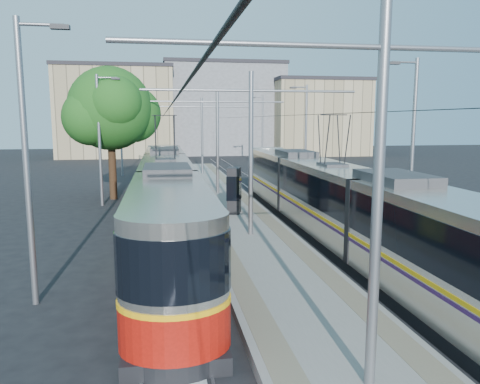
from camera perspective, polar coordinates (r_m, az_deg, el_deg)
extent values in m
plane|color=black|center=(13.40, 7.97, -14.50)|extent=(160.00, 160.00, 0.00)
cube|color=gray|center=(29.42, -2.01, -1.28)|extent=(4.00, 50.00, 0.30)
cube|color=gray|center=(29.24, -4.83, -1.06)|extent=(0.70, 50.00, 0.01)
cube|color=gray|center=(29.62, 0.77, -0.90)|extent=(0.70, 50.00, 0.01)
cube|color=gray|center=(29.20, -10.44, -1.77)|extent=(0.07, 70.00, 0.03)
cube|color=gray|center=(29.21, -7.63, -1.69)|extent=(0.07, 70.00, 0.03)
cube|color=gray|center=(29.95, 3.46, -1.37)|extent=(0.07, 70.00, 0.03)
cube|color=gray|center=(30.31, 6.11, -1.29)|extent=(0.07, 70.00, 0.03)
cube|color=black|center=(23.82, -8.89, -3.65)|extent=(2.30, 28.70, 0.40)
cube|color=#A6A198|center=(23.52, -8.99, 0.28)|extent=(2.40, 27.10, 2.90)
cube|color=black|center=(23.46, -9.02, 1.49)|extent=(2.43, 27.10, 1.30)
cube|color=#F0A70C|center=(23.59, -8.96, -0.68)|extent=(2.43, 27.10, 0.12)
cube|color=#A91209|center=(23.67, -8.94, -1.88)|extent=(2.42, 27.10, 1.10)
cube|color=#2D2D30|center=(23.34, -9.08, 4.17)|extent=(1.68, 3.00, 0.30)
cube|color=black|center=(21.45, 10.94, -5.09)|extent=(2.30, 27.91, 0.40)
cube|color=beige|center=(21.12, 11.07, -0.74)|extent=(2.40, 26.31, 2.90)
cube|color=black|center=(21.05, 11.11, 0.61)|extent=(2.43, 26.31, 1.30)
cube|color=#DAA50B|center=(21.19, 11.04, -1.80)|extent=(2.43, 26.31, 0.12)
cube|color=#301446|center=(21.22, 11.03, -2.20)|extent=(2.43, 26.31, 0.10)
cube|color=#2D2D30|center=(20.92, 11.20, 3.59)|extent=(1.68, 3.00, 0.30)
cylinder|color=gray|center=(8.73, 16.40, -1.32)|extent=(0.20, 0.20, 7.00)
cylinder|color=gray|center=(8.69, 17.20, 16.49)|extent=(9.20, 0.10, 0.10)
cylinder|color=gray|center=(20.14, 1.33, 4.56)|extent=(0.20, 0.20, 7.00)
cylinder|color=gray|center=(20.12, 1.36, 12.25)|extent=(9.20, 0.10, 0.10)
cylinder|color=gray|center=(31.98, -2.76, 6.10)|extent=(0.20, 0.20, 7.00)
cylinder|color=gray|center=(31.97, -2.80, 10.94)|extent=(9.20, 0.10, 0.10)
cylinder|color=gray|center=(43.91, -4.65, 6.80)|extent=(0.20, 0.20, 7.00)
cylinder|color=gray|center=(43.90, -4.69, 10.33)|extent=(9.20, 0.10, 0.10)
cylinder|color=black|center=(28.72, -9.30, 9.19)|extent=(0.02, 70.00, 0.02)
cylinder|color=black|center=(29.66, 4.93, 9.26)|extent=(0.02, 70.00, 0.02)
cylinder|color=gray|center=(14.27, -24.59, 2.84)|extent=(0.18, 0.18, 8.00)
cube|color=#2D2D30|center=(14.18, -21.08, 18.25)|extent=(0.50, 0.22, 0.12)
cylinder|color=gray|center=(29.98, -16.75, 5.95)|extent=(0.18, 0.18, 8.00)
cube|color=#2D2D30|center=(29.94, -14.93, 13.21)|extent=(0.50, 0.22, 0.12)
cylinder|color=gray|center=(45.89, -14.31, 6.89)|extent=(0.18, 0.18, 8.00)
cube|color=#2D2D30|center=(45.86, -13.09, 11.63)|extent=(0.50, 0.22, 0.12)
cylinder|color=gray|center=(22.77, 20.28, 5.01)|extent=(0.18, 0.18, 8.00)
cube|color=#2D2D30|center=(22.34, 18.28, 14.69)|extent=(0.50, 0.22, 0.12)
cylinder|color=gray|center=(37.49, 8.02, 6.72)|extent=(0.18, 0.18, 8.00)
cube|color=#2D2D30|center=(37.23, 6.50, 12.51)|extent=(0.50, 0.22, 0.12)
cylinder|color=gray|center=(52.96, 2.76, 7.37)|extent=(0.18, 0.18, 8.00)
cube|color=#2D2D30|center=(52.78, 1.60, 11.44)|extent=(0.50, 0.22, 0.12)
cube|color=black|center=(25.11, -0.73, 0.20)|extent=(0.92, 1.21, 2.48)
cube|color=black|center=(25.08, -0.73, 0.56)|extent=(0.97, 1.27, 1.29)
cylinder|color=#382314|center=(32.49, -15.26, 2.34)|extent=(0.50, 0.50, 3.64)
sphere|color=#154C16|center=(32.32, -15.56, 9.78)|extent=(5.46, 5.46, 5.46)
sphere|color=#154C16|center=(33.11, -13.00, 9.25)|extent=(3.87, 3.87, 3.87)
cube|color=tan|center=(71.99, -14.72, 9.23)|extent=(16.00, 12.00, 12.46)
cube|color=#262328|center=(72.37, -14.92, 14.36)|extent=(16.32, 12.24, 0.50)
cube|color=gray|center=(76.37, -2.24, 9.87)|extent=(18.00, 14.00, 13.54)
cube|color=#262328|center=(76.83, -2.28, 15.11)|extent=(18.36, 14.28, 0.50)
cube|color=tan|center=(73.67, 9.37, 8.80)|extent=(14.00, 10.00, 10.95)
cube|color=#262328|center=(73.91, 9.49, 13.24)|extent=(14.28, 10.20, 0.50)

